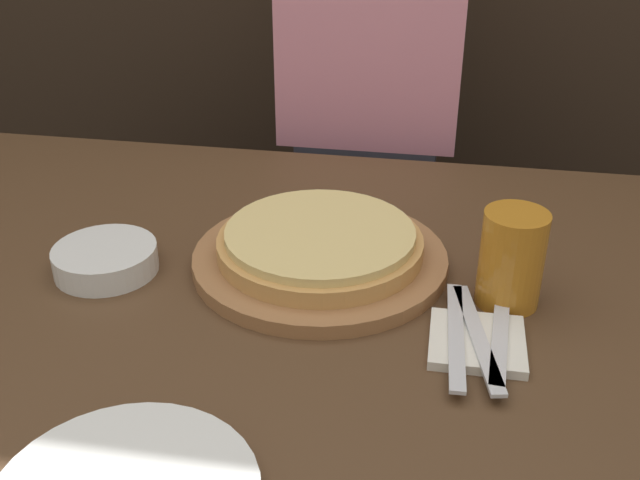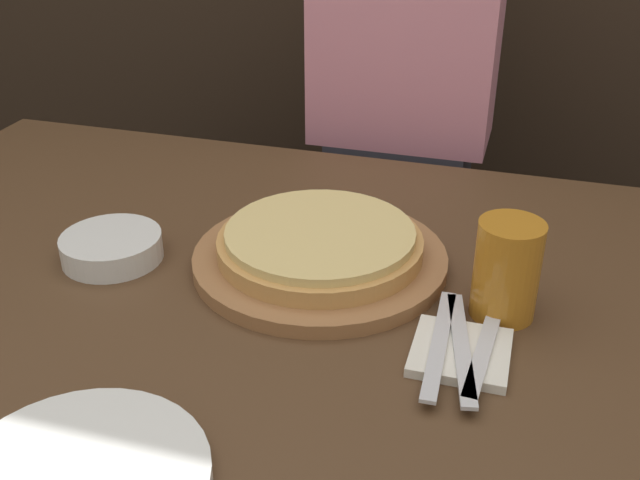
{
  "view_description": "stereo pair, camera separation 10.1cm",
  "coord_description": "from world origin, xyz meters",
  "px_view_note": "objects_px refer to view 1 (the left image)",
  "views": [
    {
      "loc": [
        0.21,
        -0.77,
        1.29
      ],
      "look_at": [
        0.06,
        0.11,
        0.8
      ],
      "focal_mm": 42.0,
      "sensor_mm": 36.0,
      "label": 1
    },
    {
      "loc": [
        0.31,
        -0.74,
        1.29
      ],
      "look_at": [
        0.06,
        0.11,
        0.8
      ],
      "focal_mm": 42.0,
      "sensor_mm": 36.0,
      "label": 2
    }
  ],
  "objects_px": {
    "pizza_on_board": "(320,250)",
    "spoon": "(500,338)",
    "side_bowl": "(106,259)",
    "fork": "(456,334)",
    "beer_glass": "(512,255)",
    "dinner_knife": "(478,336)",
    "diner_person": "(368,164)"
  },
  "relations": [
    {
      "from": "spoon",
      "to": "diner_person",
      "type": "height_order",
      "value": "diner_person"
    },
    {
      "from": "pizza_on_board",
      "to": "beer_glass",
      "type": "xyz_separation_m",
      "value": [
        0.25,
        -0.05,
        0.04
      ]
    },
    {
      "from": "dinner_knife",
      "to": "spoon",
      "type": "bearing_deg",
      "value": 0.0
    },
    {
      "from": "side_bowl",
      "to": "fork",
      "type": "height_order",
      "value": "side_bowl"
    },
    {
      "from": "pizza_on_board",
      "to": "fork",
      "type": "height_order",
      "value": "pizza_on_board"
    },
    {
      "from": "pizza_on_board",
      "to": "beer_glass",
      "type": "relative_size",
      "value": 2.78
    },
    {
      "from": "dinner_knife",
      "to": "diner_person",
      "type": "relative_size",
      "value": 0.15
    },
    {
      "from": "fork",
      "to": "diner_person",
      "type": "xyz_separation_m",
      "value": [
        -0.19,
        0.73,
        -0.1
      ]
    },
    {
      "from": "pizza_on_board",
      "to": "beer_glass",
      "type": "distance_m",
      "value": 0.26
    },
    {
      "from": "pizza_on_board",
      "to": "fork",
      "type": "bearing_deg",
      "value": -38.89
    },
    {
      "from": "pizza_on_board",
      "to": "diner_person",
      "type": "height_order",
      "value": "diner_person"
    },
    {
      "from": "pizza_on_board",
      "to": "side_bowl",
      "type": "height_order",
      "value": "pizza_on_board"
    },
    {
      "from": "pizza_on_board",
      "to": "fork",
      "type": "distance_m",
      "value": 0.24
    },
    {
      "from": "side_bowl",
      "to": "diner_person",
      "type": "bearing_deg",
      "value": 66.01
    },
    {
      "from": "beer_glass",
      "to": "side_bowl",
      "type": "distance_m",
      "value": 0.54
    },
    {
      "from": "pizza_on_board",
      "to": "dinner_knife",
      "type": "xyz_separation_m",
      "value": [
        0.21,
        -0.15,
        -0.01
      ]
    },
    {
      "from": "beer_glass",
      "to": "side_bowl",
      "type": "height_order",
      "value": "beer_glass"
    },
    {
      "from": "side_bowl",
      "to": "spoon",
      "type": "bearing_deg",
      "value": -9.42
    },
    {
      "from": "pizza_on_board",
      "to": "dinner_knife",
      "type": "relative_size",
      "value": 1.66
    },
    {
      "from": "beer_glass",
      "to": "dinner_knife",
      "type": "bearing_deg",
      "value": -109.91
    },
    {
      "from": "pizza_on_board",
      "to": "spoon",
      "type": "height_order",
      "value": "pizza_on_board"
    },
    {
      "from": "beer_glass",
      "to": "fork",
      "type": "distance_m",
      "value": 0.13
    },
    {
      "from": "pizza_on_board",
      "to": "side_bowl",
      "type": "relative_size",
      "value": 2.5
    },
    {
      "from": "side_bowl",
      "to": "dinner_knife",
      "type": "xyz_separation_m",
      "value": [
        0.5,
        -0.09,
        -0.0
      ]
    },
    {
      "from": "pizza_on_board",
      "to": "spoon",
      "type": "relative_size",
      "value": 1.94
    },
    {
      "from": "side_bowl",
      "to": "fork",
      "type": "bearing_deg",
      "value": -10.4
    },
    {
      "from": "beer_glass",
      "to": "spoon",
      "type": "bearing_deg",
      "value": -96.81
    },
    {
      "from": "fork",
      "to": "side_bowl",
      "type": "bearing_deg",
      "value": 169.6
    },
    {
      "from": "pizza_on_board",
      "to": "spoon",
      "type": "xyz_separation_m",
      "value": [
        0.24,
        -0.15,
        -0.01
      ]
    },
    {
      "from": "dinner_knife",
      "to": "diner_person",
      "type": "bearing_deg",
      "value": 106.09
    },
    {
      "from": "pizza_on_board",
      "to": "fork",
      "type": "relative_size",
      "value": 1.66
    },
    {
      "from": "dinner_knife",
      "to": "diner_person",
      "type": "height_order",
      "value": "diner_person"
    }
  ]
}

